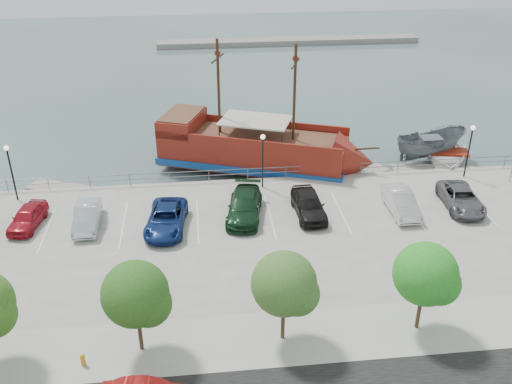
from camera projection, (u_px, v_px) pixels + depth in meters
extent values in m
plane|color=#384948|center=(274.00, 245.00, 38.10)|extent=(160.00, 160.00, 0.00)
cube|color=#A5A196|center=(302.00, 336.00, 28.85)|extent=(100.00, 4.00, 0.05)
cylinder|color=slate|center=(260.00, 168.00, 44.02)|extent=(50.00, 0.06, 0.06)
cylinder|color=slate|center=(260.00, 173.00, 44.21)|extent=(50.00, 0.06, 0.06)
cube|color=gray|center=(289.00, 41.00, 87.12)|extent=(40.00, 3.00, 0.80)
cube|color=maroon|center=(253.00, 150.00, 47.40)|extent=(15.94, 9.94, 2.48)
cube|color=navy|center=(253.00, 159.00, 47.78)|extent=(16.31, 10.31, 0.57)
cone|color=maroon|center=(354.00, 161.00, 45.51)|extent=(4.49, 5.37, 4.57)
cube|color=maroon|center=(182.00, 122.00, 47.89)|extent=(4.38, 5.47, 1.33)
cube|color=brown|center=(182.00, 114.00, 47.55)|extent=(4.07, 5.05, 0.11)
cube|color=brown|center=(259.00, 136.00, 46.68)|extent=(13.07, 8.38, 0.14)
cube|color=maroon|center=(260.00, 123.00, 48.61)|extent=(14.29, 5.67, 0.67)
cube|color=maroon|center=(246.00, 143.00, 44.70)|extent=(14.29, 5.67, 0.67)
cylinder|color=#382111|center=(294.00, 94.00, 44.23)|extent=(0.30, 0.30, 7.81)
cylinder|color=#382111|center=(219.00, 88.00, 45.62)|extent=(0.30, 0.30, 7.81)
cylinder|color=#382111|center=(295.00, 64.00, 43.10)|extent=(1.15, 2.71, 0.13)
cylinder|color=#382111|center=(218.00, 58.00, 44.49)|extent=(1.15, 2.71, 0.13)
cube|color=beige|center=(255.00, 120.00, 46.10)|extent=(6.46, 5.37, 0.11)
cylinder|color=#382111|center=(364.00, 149.00, 44.83)|extent=(2.27, 1.00, 0.56)
imported|color=slate|center=(430.00, 148.00, 49.19)|extent=(7.01, 3.82, 2.57)
imported|color=white|center=(443.00, 156.00, 49.03)|extent=(6.58, 8.04, 1.46)
cube|color=gray|center=(67.00, 190.00, 44.60)|extent=(6.57, 4.18, 0.36)
cube|color=gray|center=(351.00, 176.00, 46.83)|extent=(6.85, 4.18, 0.38)
cube|color=gray|center=(434.00, 171.00, 47.53)|extent=(7.12, 2.87, 0.40)
cylinder|color=slate|center=(512.00, 169.00, 43.58)|extent=(0.08, 0.08, 2.20)
cylinder|color=#C58611|center=(83.00, 361.00, 26.98)|extent=(0.22, 0.22, 0.55)
sphere|color=#C58611|center=(82.00, 356.00, 26.84)|extent=(0.24, 0.24, 0.24)
cylinder|color=black|center=(12.00, 175.00, 40.62)|extent=(0.12, 0.12, 4.00)
sphere|color=#FFF2CC|center=(6.00, 148.00, 39.63)|extent=(0.36, 0.36, 0.36)
cylinder|color=black|center=(263.00, 163.00, 42.39)|extent=(0.12, 0.12, 4.00)
sphere|color=#FFF2CC|center=(263.00, 137.00, 41.40)|extent=(0.36, 0.36, 0.36)
cylinder|color=black|center=(468.00, 153.00, 43.96)|extent=(0.12, 0.12, 4.00)
sphere|color=#FFF2CC|center=(473.00, 128.00, 42.97)|extent=(0.36, 0.36, 0.36)
cylinder|color=#473321|center=(140.00, 332.00, 27.55)|extent=(0.20, 0.20, 2.20)
sphere|color=#275119|center=(135.00, 294.00, 26.47)|extent=(3.20, 3.20, 3.20)
sphere|color=#275119|center=(149.00, 304.00, 26.46)|extent=(2.20, 2.20, 2.20)
cylinder|color=#473321|center=(283.00, 321.00, 28.24)|extent=(0.20, 0.20, 2.20)
sphere|color=#375C24|center=(284.00, 284.00, 27.16)|extent=(3.20, 3.20, 3.20)
sphere|color=#375C24|center=(297.00, 293.00, 27.14)|extent=(2.20, 2.20, 2.20)
cylinder|color=#473321|center=(419.00, 311.00, 28.93)|extent=(0.20, 0.20, 2.20)
sphere|color=#267A20|center=(425.00, 274.00, 27.85)|extent=(3.20, 3.20, 3.20)
sphere|color=#267A20|center=(438.00, 283.00, 27.83)|extent=(2.20, 2.20, 2.20)
imported|color=#A81622|center=(27.00, 217.00, 38.00)|extent=(2.30, 4.25, 1.37)
imported|color=#B5BDCA|center=(87.00, 216.00, 37.99)|extent=(1.64, 4.43, 1.45)
imported|color=navy|center=(166.00, 219.00, 37.71)|extent=(3.01, 5.51, 1.46)
imported|color=black|center=(245.00, 206.00, 39.09)|extent=(3.20, 5.77, 1.58)
imported|color=black|center=(309.00, 204.00, 39.26)|extent=(2.08, 4.86, 1.64)
imported|color=beige|center=(401.00, 202.00, 39.67)|extent=(1.65, 4.63, 1.52)
imported|color=#59595E|center=(461.00, 198.00, 40.26)|extent=(2.72, 5.20, 1.40)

